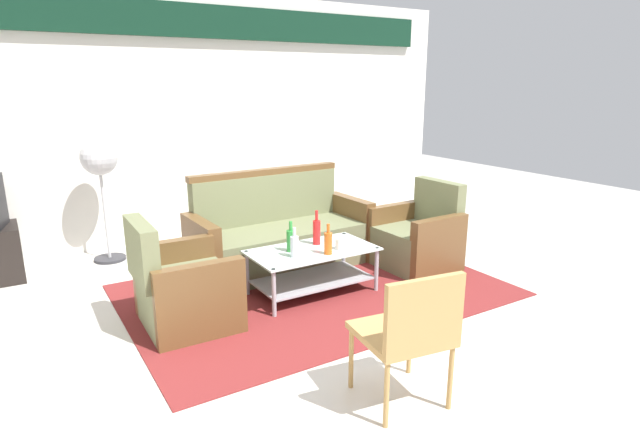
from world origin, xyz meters
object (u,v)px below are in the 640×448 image
object	(u,v)px
coffee_table	(312,264)
bottle_orange	(328,243)
couch	(280,237)
wicker_chair	(410,328)
bottle_clear	(295,246)
armchair_left	(183,290)
bottle_red	(317,231)
pedestal_fan	(100,165)
bottle_green	(291,240)
cup	(340,244)
armchair_right	(417,239)

from	to	relation	value
coffee_table	bottle_orange	size ratio (longest dim) A/B	4.13
couch	wicker_chair	distance (m)	2.52
coffee_table	bottle_clear	bearing A→B (deg)	-157.93
armchair_left	bottle_red	xyz separation A→B (m)	(1.27, 0.12, 0.24)
armchair_left	pedestal_fan	xyz separation A→B (m)	(-0.21, 1.90, 0.73)
bottle_red	wicker_chair	size ratio (longest dim) A/B	0.37
bottle_orange	wicker_chair	world-z (taller)	wicker_chair
coffee_table	bottle_red	size ratio (longest dim) A/B	3.53
armchair_left	pedestal_fan	distance (m)	2.04
bottle_green	bottle_orange	distance (m)	0.33
bottle_orange	coffee_table	bearing A→B (deg)	106.40
couch	coffee_table	xyz separation A→B (m)	(-0.07, -0.75, -0.04)
couch	bottle_clear	distance (m)	0.91
coffee_table	bottle_orange	distance (m)	0.30
coffee_table	wicker_chair	bearing A→B (deg)	-102.72
bottle_green	bottle_orange	world-z (taller)	bottle_green
bottle_clear	wicker_chair	distance (m)	1.64
cup	pedestal_fan	distance (m)	2.61
bottle_green	wicker_chair	world-z (taller)	wicker_chair
armchair_right	bottle_green	bearing A→B (deg)	88.00
bottle_red	cup	bearing A→B (deg)	-67.64
bottle_green	bottle_clear	bearing A→B (deg)	-107.36
couch	bottle_green	bearing A→B (deg)	68.47
bottle_clear	cup	xyz separation A→B (m)	(0.44, -0.03, -0.05)
armchair_right	wicker_chair	distance (m)	2.42
coffee_table	bottle_clear	size ratio (longest dim) A/B	4.34
coffee_table	wicker_chair	xyz separation A→B (m)	(-0.39, -1.72, 0.22)
armchair_right	bottle_red	xyz separation A→B (m)	(-1.15, 0.07, 0.24)
armchair_left	bottle_orange	bearing A→B (deg)	83.14
couch	coffee_table	size ratio (longest dim) A/B	1.66
couch	bottle_green	size ratio (longest dim) A/B	6.82
coffee_table	cup	distance (m)	0.31
bottle_red	pedestal_fan	bearing A→B (deg)	129.74
bottle_orange	cup	size ratio (longest dim) A/B	2.66
bottle_clear	armchair_right	bearing A→B (deg)	5.27
armchair_left	coffee_table	size ratio (longest dim) A/B	0.77
bottle_red	wicker_chair	distance (m)	1.90
pedestal_fan	wicker_chair	size ratio (longest dim) A/B	1.51
armchair_right	couch	bearing A→B (deg)	57.64
armchair_right	bottle_orange	xyz separation A→B (m)	(-1.21, -0.22, 0.22)
coffee_table	bottle_orange	xyz separation A→B (m)	(0.05, -0.18, 0.24)
coffee_table	bottle_red	world-z (taller)	bottle_red
couch	wicker_chair	world-z (taller)	couch
armchair_left	wicker_chair	distance (m)	1.89
couch	bottle_green	world-z (taller)	couch
bottle_orange	pedestal_fan	bearing A→B (deg)	124.44
couch	coffee_table	bearing A→B (deg)	82.89
bottle_orange	pedestal_fan	size ratio (longest dim) A/B	0.21
bottle_clear	bottle_orange	world-z (taller)	bottle_orange
bottle_clear	bottle_green	distance (m)	0.15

